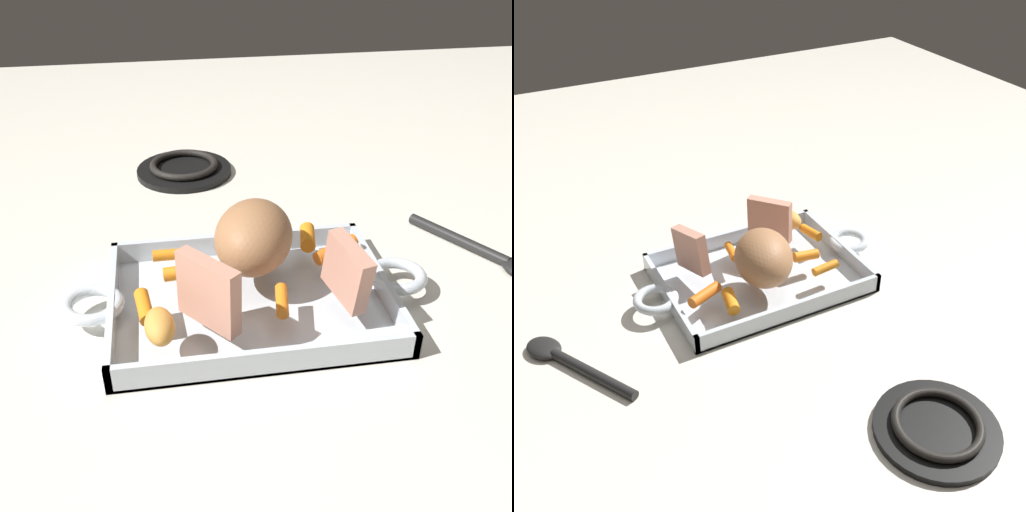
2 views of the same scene
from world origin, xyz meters
TOP-DOWN VIEW (x-y plane):
  - ground_plane at (0.00, 0.00)m, footprint 2.35×2.35m
  - roasting_dish at (0.00, 0.00)m, footprint 0.45×0.25m
  - pork_roast at (0.01, 0.04)m, footprint 0.13×0.15m
  - roast_slice_outer at (0.11, -0.04)m, footprint 0.04×0.08m
  - roast_slice_thick at (-0.05, -0.06)m, footprint 0.07×0.07m
  - baby_carrot_long at (-0.09, 0.07)m, footprint 0.05×0.02m
  - baby_carrot_northwest at (-0.13, -0.04)m, footprint 0.02×0.05m
  - baby_carrot_short at (0.09, 0.08)m, footprint 0.03×0.05m
  - baby_carrot_southwest at (-0.08, 0.03)m, footprint 0.05×0.02m
  - baby_carrot_northeast at (0.12, 0.05)m, footprint 0.07×0.05m
  - baby_carrot_center_left at (0.03, -0.05)m, footprint 0.02×0.05m
  - potato_golden_small at (-0.11, -0.08)m, footprint 0.04×0.06m
  - stove_burner_rear at (-0.06, 0.40)m, footprint 0.17×0.17m
  - serving_spoon at (0.34, 0.05)m, footprint 0.13×0.20m

SIDE VIEW (x-z plane):
  - ground_plane at x=0.00m, z-range 0.00..0.00m
  - serving_spoon at x=0.34m, z-range 0.00..0.02m
  - stove_burner_rear at x=-0.06m, z-range 0.00..0.02m
  - roasting_dish at x=0.00m, z-range -0.01..0.03m
  - baby_carrot_center_left at x=0.03m, z-range 0.03..0.05m
  - baby_carrot_long at x=-0.09m, z-range 0.03..0.05m
  - baby_carrot_northwest at x=-0.13m, z-range 0.03..0.05m
  - baby_carrot_southwest at x=-0.08m, z-range 0.03..0.05m
  - baby_carrot_northeast at x=0.12m, z-range 0.03..0.05m
  - baby_carrot_short at x=0.09m, z-range 0.03..0.05m
  - potato_golden_small at x=-0.11m, z-range 0.03..0.07m
  - roast_slice_outer at x=0.11m, z-range 0.03..0.11m
  - roast_slice_thick at x=-0.05m, z-range 0.03..0.11m
  - pork_roast at x=0.01m, z-range 0.03..0.12m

